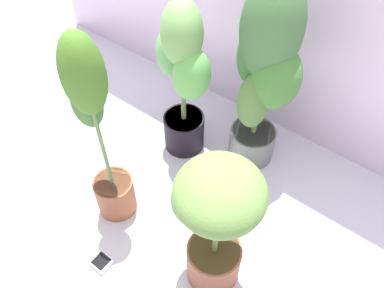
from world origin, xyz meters
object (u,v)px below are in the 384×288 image
nutrient_bottle (220,205)px  potted_plant_back_left (183,76)px  potted_plant_back_center (265,69)px  hygrometer_box (102,262)px  potted_plant_front_left (98,134)px  potted_plant_front_right (214,217)px

nutrient_bottle → potted_plant_back_left: bearing=146.7°
potted_plant_back_center → hygrometer_box: bearing=-102.4°
nutrient_bottle → potted_plant_back_center: bearing=101.8°
potted_plant_front_left → hygrometer_box: size_ratio=12.18×
hygrometer_box → potted_plant_back_center: bearing=-101.6°
potted_plant_front_right → nutrient_bottle: size_ratio=2.62×
potted_plant_back_center → hygrometer_box: potted_plant_back_center is taller
potted_plant_back_left → potted_plant_back_center: bearing=24.3°
potted_plant_front_right → potted_plant_front_left: 0.55m
potted_plant_back_left → hygrometer_box: potted_plant_back_left is taller
potted_plant_front_right → nutrient_bottle: (-0.10, 0.22, -0.32)m
potted_plant_front_left → hygrometer_box: potted_plant_front_left is taller
potted_plant_back_left → nutrient_bottle: (0.42, -0.27, -0.35)m
potted_plant_back_left → potted_plant_back_center: potted_plant_back_center is taller
potted_plant_back_center → nutrient_bottle: bearing=-78.2°
potted_plant_back_left → potted_plant_front_left: (-0.03, -0.50, 0.04)m
potted_plant_back_left → potted_plant_front_right: bearing=-43.6°
potted_plant_back_left → nutrient_bottle: size_ratio=3.15×
potted_plant_front_right → potted_plant_back_center: 0.68m
potted_plant_front_right → potted_plant_back_center: potted_plant_back_center is taller
potted_plant_front_right → potted_plant_back_left: bearing=136.4°
potted_plant_front_left → hygrometer_box: (0.15, -0.26, -0.50)m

